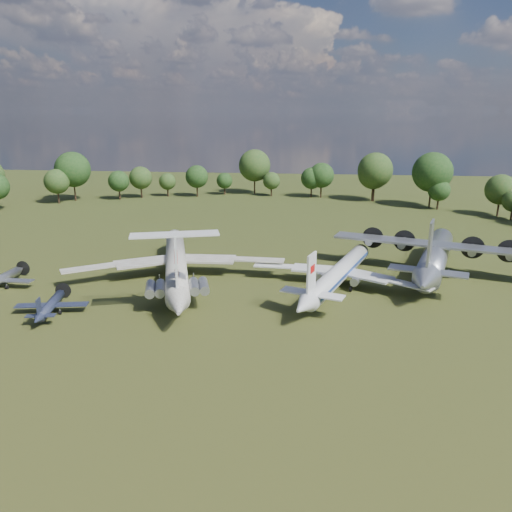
# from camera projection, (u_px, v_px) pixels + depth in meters

# --- Properties ---
(ground) EXTENTS (300.00, 300.00, 0.00)m
(ground) POSITION_uv_depth(u_px,v_px,m) (195.00, 286.00, 79.25)
(ground) COLOR #1E3612
(ground) RESTS_ON ground
(il62_airliner) EXTENTS (47.59, 54.99, 4.59)m
(il62_airliner) POSITION_uv_depth(u_px,v_px,m) (176.00, 267.00, 81.47)
(il62_airliner) COLOR #BABAB5
(il62_airliner) RESTS_ON ground
(tu104_jet) EXTENTS (39.34, 45.18, 3.79)m
(tu104_jet) POSITION_uv_depth(u_px,v_px,m) (339.00, 276.00, 77.95)
(tu104_jet) COLOR silver
(tu104_jet) RESTS_ON ground
(an12_transport) EXTENTS (44.97, 47.62, 5.12)m
(an12_transport) POSITION_uv_depth(u_px,v_px,m) (435.00, 260.00, 84.37)
(an12_transport) COLOR #ADB1B6
(an12_transport) RESTS_ON ground
(small_prop_west) EXTENTS (12.00, 14.79, 1.94)m
(small_prop_west) POSITION_uv_depth(u_px,v_px,m) (51.00, 307.00, 68.07)
(small_prop_west) COLOR black
(small_prop_west) RESTS_ON ground
(small_prop_northwest) EXTENTS (10.87, 14.50, 2.07)m
(small_prop_northwest) POSITION_uv_depth(u_px,v_px,m) (0.00, 282.00, 77.98)
(small_prop_northwest) COLOR gray
(small_prop_northwest) RESTS_ON ground
(person_on_il62) EXTENTS (0.76, 0.66, 1.77)m
(person_on_il62) POSITION_uv_depth(u_px,v_px,m) (176.00, 272.00, 68.40)
(person_on_il62) COLOR #9B6E4F
(person_on_il62) RESTS_ON il62_airliner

